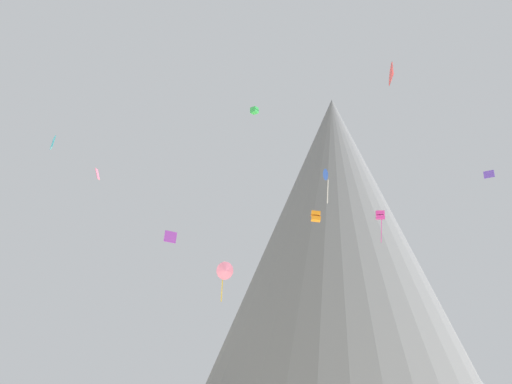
{
  "coord_description": "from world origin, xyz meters",
  "views": [
    {
      "loc": [
        1.29,
        -31.92,
        3.85
      ],
      "look_at": [
        -3.75,
        37.96,
        24.25
      ],
      "focal_mm": 49.43,
      "sensor_mm": 36.0,
      "label": 1
    }
  ],
  "objects_px": {
    "kite_orange_mid": "(316,216)",
    "kite_blue_high": "(327,175)",
    "kite_violet_mid": "(170,237)",
    "kite_green_high": "(254,110)",
    "kite_pink_low": "(225,271)",
    "kite_rainbow_high": "(98,174)",
    "kite_indigo_mid": "(489,174)",
    "kite_red_high": "(392,74)",
    "kite_magenta_high": "(380,215)",
    "kite_cyan_high": "(53,142)",
    "rock_massif": "(350,268)"
  },
  "relations": [
    {
      "from": "kite_orange_mid",
      "to": "kite_blue_high",
      "type": "height_order",
      "value": "kite_blue_high"
    },
    {
      "from": "kite_violet_mid",
      "to": "kite_orange_mid",
      "type": "height_order",
      "value": "kite_orange_mid"
    },
    {
      "from": "kite_violet_mid",
      "to": "kite_green_high",
      "type": "xyz_separation_m",
      "value": [
        5.15,
        22.09,
        20.15
      ]
    },
    {
      "from": "kite_pink_low",
      "to": "kite_green_high",
      "type": "xyz_separation_m",
      "value": [
        0.92,
        19.85,
        22.62
      ]
    },
    {
      "from": "kite_rainbow_high",
      "to": "kite_orange_mid",
      "type": "relative_size",
      "value": 1.09
    },
    {
      "from": "kite_rainbow_high",
      "to": "kite_green_high",
      "type": "bearing_deg",
      "value": 151.29
    },
    {
      "from": "kite_indigo_mid",
      "to": "kite_green_high",
      "type": "xyz_separation_m",
      "value": [
        -24.06,
        8.86,
        11.3
      ]
    },
    {
      "from": "kite_rainbow_high",
      "to": "kite_red_high",
      "type": "bearing_deg",
      "value": 98.89
    },
    {
      "from": "kite_rainbow_high",
      "to": "kite_blue_high",
      "type": "height_order",
      "value": "kite_rainbow_high"
    },
    {
      "from": "kite_indigo_mid",
      "to": "kite_orange_mid",
      "type": "relative_size",
      "value": 0.89
    },
    {
      "from": "kite_pink_low",
      "to": "kite_orange_mid",
      "type": "height_order",
      "value": "kite_orange_mid"
    },
    {
      "from": "kite_indigo_mid",
      "to": "kite_magenta_high",
      "type": "relative_size",
      "value": 0.24
    },
    {
      "from": "kite_cyan_high",
      "to": "kite_orange_mid",
      "type": "relative_size",
      "value": 1.15
    },
    {
      "from": "kite_orange_mid",
      "to": "kite_blue_high",
      "type": "relative_size",
      "value": 0.31
    },
    {
      "from": "kite_rainbow_high",
      "to": "kite_green_high",
      "type": "height_order",
      "value": "kite_green_high"
    },
    {
      "from": "kite_violet_mid",
      "to": "kite_red_high",
      "type": "distance_m",
      "value": 21.76
    },
    {
      "from": "kite_violet_mid",
      "to": "kite_pink_low",
      "type": "xyz_separation_m",
      "value": [
        4.24,
        2.24,
        -2.47
      ]
    },
    {
      "from": "kite_orange_mid",
      "to": "kite_blue_high",
      "type": "distance_m",
      "value": 5.54
    },
    {
      "from": "kite_orange_mid",
      "to": "kite_red_high",
      "type": "bearing_deg",
      "value": 10.46
    },
    {
      "from": "kite_red_high",
      "to": "kite_blue_high",
      "type": "bearing_deg",
      "value": 11.8
    },
    {
      "from": "kite_green_high",
      "to": "kite_violet_mid",
      "type": "bearing_deg",
      "value": -163.15
    },
    {
      "from": "kite_red_high",
      "to": "kite_magenta_high",
      "type": "bearing_deg",
      "value": -5.21
    },
    {
      "from": "kite_magenta_high",
      "to": "rock_massif",
      "type": "bearing_deg",
      "value": 92.98
    },
    {
      "from": "kite_pink_low",
      "to": "rock_massif",
      "type": "bearing_deg",
      "value": 51.67
    },
    {
      "from": "kite_violet_mid",
      "to": "kite_indigo_mid",
      "type": "bearing_deg",
      "value": 40.54
    },
    {
      "from": "kite_rainbow_high",
      "to": "kite_indigo_mid",
      "type": "distance_m",
      "value": 41.24
    },
    {
      "from": "kite_rainbow_high",
      "to": "kite_red_high",
      "type": "xyz_separation_m",
      "value": [
        29.6,
        -21.83,
        0.5
      ]
    },
    {
      "from": "kite_magenta_high",
      "to": "kite_pink_low",
      "type": "relative_size",
      "value": 1.26
    },
    {
      "from": "kite_cyan_high",
      "to": "kite_magenta_high",
      "type": "xyz_separation_m",
      "value": [
        34.72,
        22.93,
        -2.37
      ]
    },
    {
      "from": "kite_orange_mid",
      "to": "kite_green_high",
      "type": "relative_size",
      "value": 1.11
    },
    {
      "from": "kite_cyan_high",
      "to": "kite_magenta_high",
      "type": "bearing_deg",
      "value": -43.76
    },
    {
      "from": "kite_violet_mid",
      "to": "kite_indigo_mid",
      "type": "relative_size",
      "value": 1.02
    },
    {
      "from": "kite_violet_mid",
      "to": "kite_pink_low",
      "type": "height_order",
      "value": "kite_violet_mid"
    },
    {
      "from": "kite_rainbow_high",
      "to": "kite_orange_mid",
      "type": "xyz_separation_m",
      "value": [
        23.82,
        2.37,
        -4.63
      ]
    },
    {
      "from": "kite_violet_mid",
      "to": "kite_cyan_high",
      "type": "relative_size",
      "value": 0.79
    },
    {
      "from": "kite_cyan_high",
      "to": "kite_blue_high",
      "type": "distance_m",
      "value": 28.11
    },
    {
      "from": "kite_indigo_mid",
      "to": "kite_orange_mid",
      "type": "bearing_deg",
      "value": 55.01
    },
    {
      "from": "rock_massif",
      "to": "kite_red_high",
      "type": "distance_m",
      "value": 86.28
    },
    {
      "from": "kite_violet_mid",
      "to": "kite_blue_high",
      "type": "xyz_separation_m",
      "value": [
        13.22,
        15.33,
        9.79
      ]
    },
    {
      "from": "kite_green_high",
      "to": "rock_massif",
      "type": "bearing_deg",
      "value": 16.48
    },
    {
      "from": "kite_violet_mid",
      "to": "kite_cyan_high",
      "type": "bearing_deg",
      "value": 161.23
    },
    {
      "from": "kite_violet_mid",
      "to": "kite_orange_mid",
      "type": "bearing_deg",
      "value": 74.61
    },
    {
      "from": "kite_magenta_high",
      "to": "kite_pink_low",
      "type": "bearing_deg",
      "value": -116.05
    },
    {
      "from": "kite_indigo_mid",
      "to": "kite_green_high",
      "type": "height_order",
      "value": "kite_green_high"
    },
    {
      "from": "kite_rainbow_high",
      "to": "kite_cyan_high",
      "type": "distance_m",
      "value": 7.76
    },
    {
      "from": "kite_green_high",
      "to": "kite_blue_high",
      "type": "relative_size",
      "value": 0.28
    },
    {
      "from": "kite_blue_high",
      "to": "kite_cyan_high",
      "type": "bearing_deg",
      "value": 77.64
    },
    {
      "from": "kite_orange_mid",
      "to": "kite_red_high",
      "type": "height_order",
      "value": "kite_red_high"
    },
    {
      "from": "kite_indigo_mid",
      "to": "kite_blue_high",
      "type": "bearing_deg",
      "value": 67.89
    },
    {
      "from": "kite_magenta_high",
      "to": "kite_orange_mid",
      "type": "bearing_deg",
      "value": -120.44
    }
  ]
}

